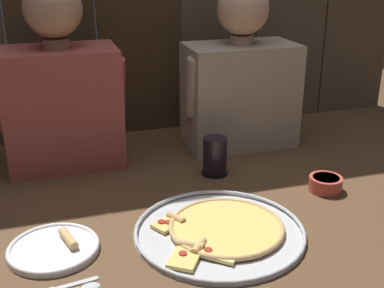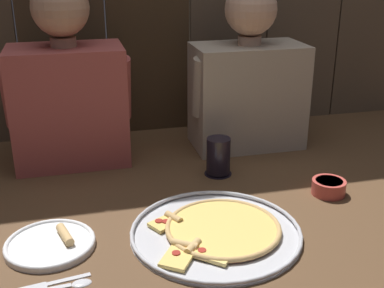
{
  "view_description": "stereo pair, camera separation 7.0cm",
  "coord_description": "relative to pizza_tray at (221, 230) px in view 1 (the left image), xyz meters",
  "views": [
    {
      "loc": [
        -0.37,
        -1.1,
        0.68
      ],
      "look_at": [
        0.01,
        0.1,
        0.18
      ],
      "focal_mm": 46.51,
      "sensor_mm": 36.0,
      "label": 1
    },
    {
      "loc": [
        -0.3,
        -1.12,
        0.68
      ],
      "look_at": [
        0.01,
        0.1,
        0.18
      ],
      "focal_mm": 46.51,
      "sensor_mm": 36.0,
      "label": 2
    }
  ],
  "objects": [
    {
      "name": "dipping_bowl",
      "position": [
        0.38,
        0.13,
        0.01
      ],
      "size": [
        0.1,
        0.1,
        0.04
      ],
      "color": "#CC4C42",
      "rests_on": "ground"
    },
    {
      "name": "table_spoon",
      "position": [
        -0.37,
        -0.12,
        -0.01
      ],
      "size": [
        0.14,
        0.03,
        0.01
      ],
      "color": "silver",
      "rests_on": "ground"
    },
    {
      "name": "drinking_glass",
      "position": [
        0.11,
        0.35,
        0.05
      ],
      "size": [
        0.09,
        0.09,
        0.12
      ],
      "color": "black",
      "rests_on": "ground"
    },
    {
      "name": "diner_left",
      "position": [
        -0.34,
        0.57,
        0.26
      ],
      "size": [
        0.4,
        0.23,
        0.6
      ],
      "color": "#AD4C47",
      "rests_on": "ground"
    },
    {
      "name": "table_knife",
      "position": [
        -0.4,
        -0.11,
        -0.01
      ],
      "size": [
        0.16,
        0.04,
        0.01
      ],
      "color": "silver",
      "rests_on": "ground"
    },
    {
      "name": "diner_right",
      "position": [
        0.28,
        0.58,
        0.25
      ],
      "size": [
        0.42,
        0.22,
        0.58
      ],
      "color": "#B2A38E",
      "rests_on": "ground"
    },
    {
      "name": "dinner_plate",
      "position": [
        -0.41,
        0.04,
        -0.0
      ],
      "size": [
        0.22,
        0.22,
        0.03
      ],
      "color": "white",
      "rests_on": "ground"
    },
    {
      "name": "pizza_tray",
      "position": [
        0.0,
        0.0,
        0.0
      ],
      "size": [
        0.44,
        0.44,
        0.03
      ],
      "color": "silver",
      "rests_on": "ground"
    },
    {
      "name": "ground_plane",
      "position": [
        -0.03,
        0.08,
        -0.01
      ],
      "size": [
        3.2,
        3.2,
        0.0
      ],
      "primitive_type": "plane",
      "color": "brown"
    }
  ]
}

